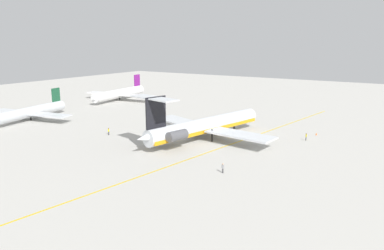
# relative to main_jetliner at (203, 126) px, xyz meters

# --- Properties ---
(ground) EXTENTS (312.93, 312.93, 0.00)m
(ground) POSITION_rel_main_jetliner_xyz_m (-2.12, -5.07, -3.21)
(ground) COLOR #B7B5AD
(main_jetliner) EXTENTS (39.96, 35.67, 11.75)m
(main_jetliner) POSITION_rel_main_jetliner_xyz_m (0.00, 0.00, 0.00)
(main_jetliner) COLOR silver
(main_jetliner) RESTS_ON ground
(airliner_mid_left) EXTENTS (27.73, 27.58, 8.30)m
(airliner_mid_left) POSITION_rel_main_jetliner_xyz_m (-9.57, 54.31, -0.76)
(airliner_mid_left) COLOR silver
(airliner_mid_left) RESTS_ON ground
(airliner_mid_right) EXTENTS (31.05, 30.75, 9.28)m
(airliner_mid_right) POSITION_rel_main_jetliner_xyz_m (32.66, 58.41, -0.47)
(airliner_mid_right) COLOR white
(airliner_mid_right) RESTS_ON ground
(ground_crew_near_nose) EXTENTS (0.29, 0.46, 1.81)m
(ground_crew_near_nose) POSITION_rel_main_jetliner_xyz_m (-9.29, 21.90, -2.06)
(ground_crew_near_nose) COLOR black
(ground_crew_near_nose) RESTS_ON ground
(ground_crew_near_tail) EXTENTS (0.37, 0.30, 1.76)m
(ground_crew_near_tail) POSITION_rel_main_jetliner_xyz_m (11.74, -21.43, -2.09)
(ground_crew_near_tail) COLOR black
(ground_crew_near_tail) RESTS_ON ground
(ground_crew_portside) EXTENTS (0.29, 0.44, 1.84)m
(ground_crew_portside) POSITION_rel_main_jetliner_xyz_m (-18.16, -14.84, -2.04)
(ground_crew_portside) COLOR black
(ground_crew_portside) RESTS_ON ground
(safety_cone_nose) EXTENTS (0.40, 0.40, 0.55)m
(safety_cone_nose) POSITION_rel_main_jetliner_xyz_m (18.36, -22.26, -2.93)
(safety_cone_nose) COLOR #EA590F
(safety_cone_nose) RESTS_ON ground
(taxiway_centreline) EXTENTS (103.76, 17.47, 0.01)m
(taxiway_centreline) POSITION_rel_main_jetliner_xyz_m (1.10, -8.14, -3.20)
(taxiway_centreline) COLOR gold
(taxiway_centreline) RESTS_ON ground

